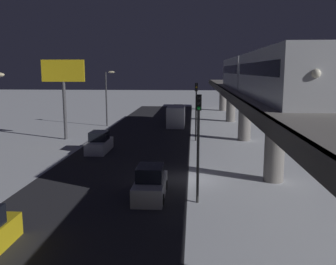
# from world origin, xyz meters

# --- Properties ---
(ground_plane) EXTENTS (240.00, 240.00, 0.00)m
(ground_plane) POSITION_xyz_m (0.00, 0.00, 0.00)
(ground_plane) COLOR silver
(avenue_asphalt) EXTENTS (11.00, 108.55, 0.01)m
(avenue_asphalt) POSITION_xyz_m (5.36, 0.00, 0.00)
(avenue_asphalt) COLOR #28282D
(avenue_asphalt) RESTS_ON ground_plane
(elevated_railway) EXTENTS (5.00, 108.55, 5.74)m
(elevated_railway) POSITION_xyz_m (-6.05, -0.00, 4.97)
(elevated_railway) COLOR gray
(elevated_railway) RESTS_ON ground_plane
(subway_train) EXTENTS (2.94, 36.87, 3.40)m
(subway_train) POSITION_xyz_m (-6.15, -10.48, 7.52)
(subway_train) COLOR #B7BABF
(subway_train) RESTS_ON elevated_railway
(sedan_silver) EXTENTS (1.91, 4.41, 1.97)m
(sedan_silver) POSITION_xyz_m (2.16, 3.89, 0.78)
(sedan_silver) COLOR #B2B2B7
(sedan_silver) RESTS_ON ground_plane
(sedan_white) EXTENTS (1.80, 4.36, 1.97)m
(sedan_white) POSITION_xyz_m (8.56, -8.62, 0.80)
(sedan_white) COLOR silver
(sedan_white) RESTS_ON ground_plane
(sedan_silver_2) EXTENTS (1.80, 4.40, 1.97)m
(sedan_silver_2) POSITION_xyz_m (2.16, -36.64, 0.80)
(sedan_silver_2) COLOR #B2B2B7
(sedan_silver_2) RESTS_ON ground_plane
(box_truck) EXTENTS (2.40, 7.40, 2.80)m
(box_truck) POSITION_xyz_m (1.96, -26.29, 1.35)
(box_truck) COLOR black
(box_truck) RESTS_ON ground_plane
(traffic_light_near) EXTENTS (0.32, 0.44, 6.40)m
(traffic_light_near) POSITION_xyz_m (-0.74, 4.74, 4.20)
(traffic_light_near) COLOR #2D2D2D
(traffic_light_near) RESTS_ON ground_plane
(traffic_light_mid) EXTENTS (0.32, 0.44, 6.40)m
(traffic_light_mid) POSITION_xyz_m (-0.74, -14.84, 4.20)
(traffic_light_mid) COLOR #2D2D2D
(traffic_light_mid) RESTS_ON ground_plane
(commercial_billboard) EXTENTS (4.80, 0.36, 8.90)m
(commercial_billboard) POSITION_xyz_m (13.99, -14.70, 6.83)
(commercial_billboard) COLOR #4C4C51
(commercial_billboard) RESTS_ON ground_plane
(street_lamp_far) EXTENTS (1.35, 0.44, 7.65)m
(street_lamp_far) POSITION_xyz_m (11.44, -25.00, 4.81)
(street_lamp_far) COLOR #38383D
(street_lamp_far) RESTS_ON ground_plane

